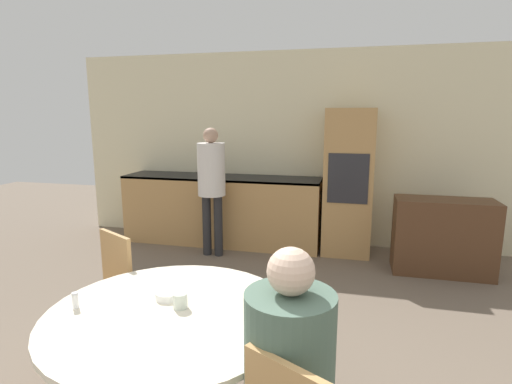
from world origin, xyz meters
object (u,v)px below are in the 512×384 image
(dining_table, at_px, (172,348))
(cup, at_px, (180,301))
(chair_far_left, at_px, (106,293))
(bowl_near, at_px, (168,295))
(oven_unit, at_px, (348,182))
(person_standing, at_px, (212,178))
(person_seated, at_px, (288,380))
(sideboard, at_px, (443,237))

(dining_table, relative_size, cup, 15.84)
(chair_far_left, bearing_deg, bowl_near, -0.84)
(oven_unit, relative_size, cup, 22.40)
(person_standing, xyz_separation_m, bowl_near, (0.72, -2.69, -0.23))
(dining_table, bearing_deg, oven_unit, 75.83)
(dining_table, xyz_separation_m, person_standing, (-0.80, 2.83, 0.46))
(dining_table, height_order, person_seated, person_seated)
(dining_table, xyz_separation_m, bowl_near, (-0.08, 0.14, 0.23))
(oven_unit, bearing_deg, person_seated, -92.47)
(sideboard, distance_m, dining_table, 3.45)
(sideboard, xyz_separation_m, person_standing, (-2.70, -0.05, 0.57))
(dining_table, bearing_deg, person_seated, -29.58)
(person_seated, bearing_deg, oven_unit, 87.53)
(sideboard, height_order, person_seated, person_seated)
(oven_unit, height_order, sideboard, oven_unit)
(chair_far_left, bearing_deg, oven_unit, 89.43)
(dining_table, xyz_separation_m, chair_far_left, (-0.75, 0.52, -0.01))
(person_standing, bearing_deg, sideboard, 1.06)
(oven_unit, relative_size, person_seated, 1.45)
(oven_unit, relative_size, chair_far_left, 1.96)
(oven_unit, xyz_separation_m, bowl_near, (-0.92, -3.21, -0.15))
(person_standing, relative_size, bowl_near, 11.31)
(chair_far_left, height_order, cup, chair_far_left)
(person_standing, bearing_deg, dining_table, -74.29)
(person_seated, distance_m, cup, 0.78)
(person_standing, bearing_deg, oven_unit, 17.51)
(sideboard, distance_m, cup, 3.41)
(oven_unit, bearing_deg, bowl_near, -106.07)
(person_standing, height_order, cup, person_standing)
(sideboard, xyz_separation_m, chair_far_left, (-2.66, -2.36, 0.10))
(oven_unit, distance_m, person_standing, 1.72)
(bowl_near, bearing_deg, chair_far_left, 150.25)
(sideboard, bearing_deg, chair_far_left, -138.43)
(person_standing, bearing_deg, person_seated, -65.30)
(sideboard, height_order, cup, sideboard)
(sideboard, bearing_deg, person_seated, -110.51)
(chair_far_left, relative_size, bowl_near, 6.61)
(oven_unit, distance_m, person_seated, 3.74)
(dining_table, relative_size, bowl_near, 9.15)
(person_standing, height_order, bowl_near, person_standing)
(dining_table, bearing_deg, cup, 51.90)
(sideboard, distance_m, person_seated, 3.50)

